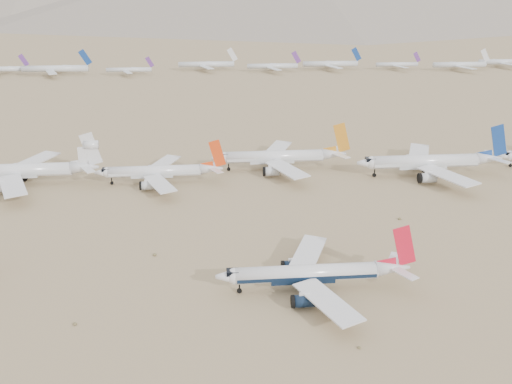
# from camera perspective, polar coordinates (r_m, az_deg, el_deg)

# --- Properties ---
(ground) EXTENTS (7000.00, 7000.00, 0.00)m
(ground) POSITION_cam_1_polar(r_m,az_deg,el_deg) (133.52, 2.70, -8.63)
(ground) COLOR #7E6649
(ground) RESTS_ON ground
(main_airliner) EXTENTS (42.27, 41.28, 14.92)m
(main_airliner) POSITION_cam_1_polar(r_m,az_deg,el_deg) (127.67, 5.91, -8.08)
(main_airliner) COLOR silver
(main_airliner) RESTS_ON ground
(row2_navy_widebody) EXTENTS (50.50, 49.39, 17.97)m
(row2_navy_widebody) POSITION_cam_1_polar(r_m,az_deg,el_deg) (208.20, 17.09, 2.92)
(row2_navy_widebody) COLOR silver
(row2_navy_widebody) RESTS_ON ground
(row2_gold_tail) EXTENTS (47.39, 46.34, 16.87)m
(row2_gold_tail) POSITION_cam_1_polar(r_m,az_deg,el_deg) (205.68, 2.44, 3.54)
(row2_gold_tail) COLOR silver
(row2_gold_tail) RESTS_ON ground
(row2_orange_tail) EXTENTS (41.40, 40.50, 14.77)m
(row2_orange_tail) POSITION_cam_1_polar(r_m,az_deg,el_deg) (194.31, -9.57, 2.04)
(row2_orange_tail) COLOR silver
(row2_orange_tail) RESTS_ON ground
(row2_white_trijet) EXTENTS (49.55, 48.43, 17.56)m
(row2_white_trijet) POSITION_cam_1_polar(r_m,az_deg,el_deg) (205.31, -22.18, 2.06)
(row2_white_trijet) COLOR silver
(row2_white_trijet) RESTS_ON ground
(distant_storage_row) EXTENTS (510.03, 58.12, 15.73)m
(distant_storage_row) POSITION_cam_1_polar(r_m,az_deg,el_deg) (427.38, -4.02, 12.45)
(distant_storage_row) COLOR silver
(distant_storage_row) RESTS_ON ground
(desert_scrub) EXTENTS (247.37, 121.67, 0.63)m
(desert_scrub) POSITION_cam_1_polar(r_m,az_deg,el_deg) (110.17, -1.30, -15.50)
(desert_scrub) COLOR brown
(desert_scrub) RESTS_ON ground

